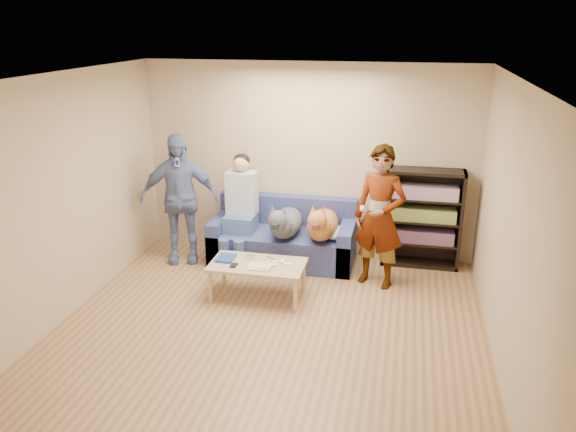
% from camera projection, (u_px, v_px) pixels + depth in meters
% --- Properties ---
extents(ground, '(5.00, 5.00, 0.00)m').
position_uv_depth(ground, '(263.00, 342.00, 5.69)').
color(ground, olive).
rests_on(ground, ground).
extents(ceiling, '(5.00, 5.00, 0.00)m').
position_uv_depth(ceiling, '(259.00, 80.00, 4.83)').
color(ceiling, white).
rests_on(ceiling, ground).
extents(wall_back, '(4.50, 0.00, 4.50)m').
position_uv_depth(wall_back, '(308.00, 160.00, 7.57)').
color(wall_back, tan).
rests_on(wall_back, ground).
extents(wall_front, '(4.50, 0.00, 4.50)m').
position_uv_depth(wall_front, '(141.00, 380.00, 2.95)').
color(wall_front, tan).
rests_on(wall_front, ground).
extents(wall_left, '(0.00, 5.00, 5.00)m').
position_uv_depth(wall_left, '(47.00, 206.00, 5.71)').
color(wall_left, tan).
rests_on(wall_left, ground).
extents(wall_right, '(0.00, 5.00, 5.00)m').
position_uv_depth(wall_right, '(515.00, 241.00, 4.82)').
color(wall_right, tan).
rests_on(wall_right, ground).
extents(blanket, '(0.44, 0.37, 0.15)m').
position_uv_depth(blanket, '(336.00, 233.00, 7.22)').
color(blanket, '#B3B3B8').
rests_on(blanket, sofa).
extents(person_standing_right, '(0.74, 0.61, 1.74)m').
position_uv_depth(person_standing_right, '(380.00, 217.00, 6.68)').
color(person_standing_right, gray).
rests_on(person_standing_right, ground).
extents(person_standing_left, '(1.10, 0.70, 1.74)m').
position_uv_depth(person_standing_left, '(179.00, 199.00, 7.38)').
color(person_standing_left, '#6D7DAE').
rests_on(person_standing_left, ground).
extents(held_controller, '(0.04, 0.12, 0.03)m').
position_uv_depth(held_controller, '(362.00, 208.00, 6.49)').
color(held_controller, silver).
rests_on(held_controller, person_standing_right).
extents(notebook_blue, '(0.20, 0.26, 0.03)m').
position_uv_depth(notebook_blue, '(226.00, 258.00, 6.63)').
color(notebook_blue, navy).
rests_on(notebook_blue, coffee_table).
extents(papers, '(0.26, 0.20, 0.02)m').
position_uv_depth(papers, '(259.00, 267.00, 6.41)').
color(papers, silver).
rests_on(papers, coffee_table).
extents(magazine, '(0.22, 0.17, 0.01)m').
position_uv_depth(magazine, '(262.00, 265.00, 6.41)').
color(magazine, beige).
rests_on(magazine, coffee_table).
extents(camera_silver, '(0.11, 0.06, 0.05)m').
position_uv_depth(camera_silver, '(250.00, 257.00, 6.64)').
color(camera_silver, silver).
rests_on(camera_silver, coffee_table).
extents(controller_a, '(0.04, 0.13, 0.03)m').
position_uv_depth(controller_a, '(283.00, 261.00, 6.54)').
color(controller_a, white).
rests_on(controller_a, coffee_table).
extents(controller_b, '(0.09, 0.06, 0.03)m').
position_uv_depth(controller_b, '(288.00, 264.00, 6.45)').
color(controller_b, white).
rests_on(controller_b, coffee_table).
extents(headphone_cup_a, '(0.07, 0.07, 0.02)m').
position_uv_depth(headphone_cup_a, '(274.00, 265.00, 6.45)').
color(headphone_cup_a, silver).
rests_on(headphone_cup_a, coffee_table).
extents(headphone_cup_b, '(0.07, 0.07, 0.02)m').
position_uv_depth(headphone_cup_b, '(275.00, 262.00, 6.52)').
color(headphone_cup_b, silver).
rests_on(headphone_cup_b, coffee_table).
extents(pen_orange, '(0.13, 0.06, 0.01)m').
position_uv_depth(pen_orange, '(252.00, 269.00, 6.37)').
color(pen_orange, orange).
rests_on(pen_orange, coffee_table).
extents(pen_black, '(0.13, 0.08, 0.01)m').
position_uv_depth(pen_black, '(271.00, 258.00, 6.65)').
color(pen_black, black).
rests_on(pen_black, coffee_table).
extents(wallet, '(0.07, 0.12, 0.02)m').
position_uv_depth(wallet, '(234.00, 265.00, 6.45)').
color(wallet, black).
rests_on(wallet, coffee_table).
extents(sofa, '(1.90, 0.85, 0.82)m').
position_uv_depth(sofa, '(284.00, 240.00, 7.58)').
color(sofa, '#515B93').
rests_on(sofa, ground).
extents(person_seated, '(0.40, 0.73, 1.47)m').
position_uv_depth(person_seated, '(240.00, 206.00, 7.41)').
color(person_seated, '#436894').
rests_on(person_seated, sofa).
extents(dog_gray, '(0.39, 1.24, 0.56)m').
position_uv_depth(dog_gray, '(285.00, 223.00, 7.21)').
color(dog_gray, '#50525A').
rests_on(dog_gray, sofa).
extents(dog_tan, '(0.39, 1.16, 0.57)m').
position_uv_depth(dog_tan, '(322.00, 224.00, 7.16)').
color(dog_tan, '#C6753C').
rests_on(dog_tan, sofa).
extents(coffee_table, '(1.10, 0.60, 0.42)m').
position_uv_depth(coffee_table, '(258.00, 267.00, 6.53)').
color(coffee_table, tan).
rests_on(coffee_table, ground).
extents(bookshelf, '(1.00, 0.34, 1.30)m').
position_uv_depth(bookshelf, '(422.00, 216.00, 7.31)').
color(bookshelf, black).
rests_on(bookshelf, ground).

